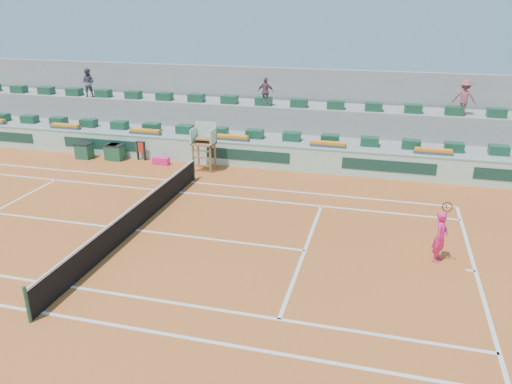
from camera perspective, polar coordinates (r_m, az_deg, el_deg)
ground at (r=19.27m, az=-13.57°, el=-4.26°), size 90.00×90.00×0.00m
seating_tier_lower at (r=28.32m, az=-3.59°, el=5.73°), size 36.00×4.00×1.20m
seating_tier_upper at (r=29.62m, az=-2.64°, el=7.83°), size 36.00×2.40×2.60m
stadium_back_wall at (r=30.93m, az=-1.77°, el=10.11°), size 36.00×0.40×4.40m
player_bag at (r=26.65m, az=-10.80°, el=3.50°), size 0.86×0.38×0.38m
spectator_left at (r=32.33m, az=-18.66°, el=11.76°), size 0.94×0.79×1.70m
spectator_mid at (r=27.86m, az=1.12°, el=11.37°), size 0.93×0.42×1.56m
spectator_right at (r=27.63m, az=22.73°, el=9.93°), size 1.26×0.88×1.78m
court_lines at (r=19.26m, az=-13.57°, el=-4.25°), size 23.89×11.09×0.01m
tennis_net at (r=19.05m, az=-13.70°, el=-2.82°), size 0.10×11.97×1.10m
advertising_hoarding at (r=26.30m, az=-5.04°, el=4.57°), size 36.00×0.34×1.26m
umpire_chair at (r=25.16m, az=-5.93°, el=5.93°), size 1.10×0.90×2.40m
seat_row_lower at (r=27.29m, az=-4.22°, el=6.91°), size 32.90×0.60×0.44m
seat_row_upper at (r=28.75m, az=-3.05°, el=10.51°), size 32.90×0.60×0.44m
flower_planters at (r=27.10m, az=-7.79°, el=6.49°), size 26.80×0.36×0.28m
drink_cooler_a at (r=27.96m, az=-15.72°, el=4.40°), size 0.82×0.71×0.84m
drink_cooler_b at (r=28.12m, az=-16.10°, el=4.45°), size 0.74×0.64×0.84m
drink_cooler_c at (r=28.77m, az=-19.03°, el=4.49°), size 0.83×0.72×0.84m
towel_rack at (r=27.52m, az=-13.02°, el=4.78°), size 0.54×0.09×1.03m
tennis_player at (r=17.33m, az=20.35°, el=-4.77°), size 0.62×0.93×2.28m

